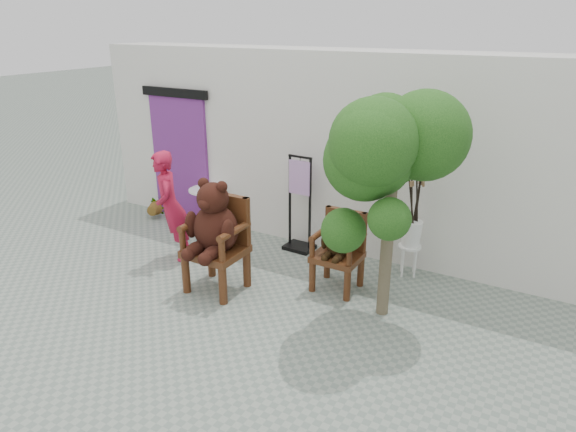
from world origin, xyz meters
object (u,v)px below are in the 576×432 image
Objects in this scene: chair_small at (339,244)px; cafe_table at (207,204)px; person at (172,207)px; stool_bucket at (411,233)px; tree at (385,150)px; display_stand at (300,215)px; chair_big at (215,229)px.

cafe_table is (-2.86, 0.83, -0.19)m from chair_small.
stool_bucket is (3.25, 1.23, -0.19)m from person.
display_stand is at bearing 143.36° from tree.
tree is at bearing 47.25° from person.
person is 3.47m from tree.
cafe_table is 0.47× the size of display_stand.
cafe_table is (-1.47, 1.66, -0.43)m from chair_big.
display_stand is at bearing -179.88° from stool_bucket.
person is 0.61× the size of tree.
chair_big is 1.72m from display_stand.
person reaches higher than chair_big.
display_stand is (-1.04, 0.82, -0.04)m from chair_small.
display_stand reaches higher than cafe_table.
cafe_table is 3.58m from stool_bucket.
display_stand is 1.76m from stool_bucket.
display_stand is at bearing 141.74° from chair_small.
display_stand is at bearing 78.31° from chair_big.
chair_small is at bearing 145.90° from tree.
person reaches higher than cafe_table.
chair_big is at bearing -170.13° from tree.
person reaches higher than chair_small.
cafe_table is at bearing 163.87° from chair_small.
stool_bucket is at bearing 89.25° from tree.
display_stand is (1.49, 1.22, -0.25)m from person.
tree reaches higher than chair_small.
tree is (0.70, -0.47, 1.46)m from chair_small.
person is 1.94m from display_stand.
chair_small is 0.73× the size of stool_bucket.
chair_big is 0.93× the size of person.
chair_small is at bearing 57.54° from person.
chair_small is 0.39× the size of tree.
chair_small is at bearing -130.93° from stool_bucket.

